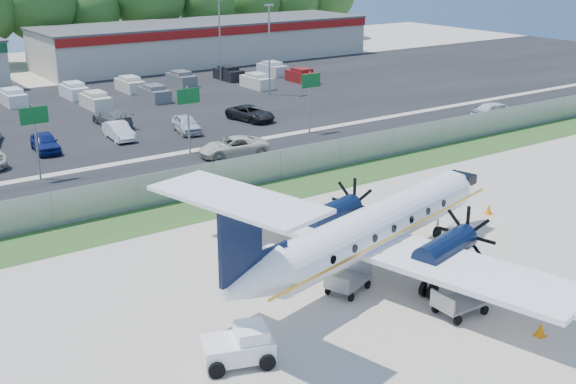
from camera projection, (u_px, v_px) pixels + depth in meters
ground at (361, 272)px, 33.88m from camera, size 170.00×170.00×0.00m
grass_verge at (231, 202)px, 43.20m from camera, size 170.00×4.00×0.02m
access_road at (178, 173)px, 48.63m from camera, size 170.00×8.00×0.02m
parking_lot at (72, 116)px, 64.93m from camera, size 170.00×32.00×0.02m
perimeter_fence at (214, 178)px, 44.43m from camera, size 120.00×0.06×1.99m
building_east at (207, 41)px, 95.23m from camera, size 44.40×12.40×5.24m
sign_left at (35, 126)px, 46.17m from camera, size 1.80×0.26×5.00m
sign_mid at (188, 105)px, 52.12m from camera, size 1.80×0.26×5.00m
sign_right at (310, 89)px, 58.08m from camera, size 1.80×0.26×5.00m
light_pole_ne at (269, 44)px, 72.52m from camera, size 0.90×0.35×9.09m
light_pole_se at (220, 34)px, 80.28m from camera, size 0.90×0.35×9.09m
aircraft at (371, 228)px, 32.75m from camera, size 20.05×19.61×6.12m
pushback_tug at (240, 345)px, 26.39m from camera, size 2.93×2.53×1.39m
baggage_cart_near at (348, 281)px, 31.82m from camera, size 2.44×1.95×1.12m
baggage_cart_far at (461, 302)px, 29.88m from camera, size 2.27×1.41×1.18m
cone_nose at (489, 209)px, 41.16m from camera, size 0.42×0.42×0.59m
cone_port_wing at (541, 329)px, 28.25m from camera, size 0.42×0.42×0.60m
cone_starboard_wing at (367, 222)px, 39.41m from camera, size 0.37×0.37×0.52m
road_car_mid at (233, 156)px, 52.64m from camera, size 5.44×3.36×1.41m
road_car_east at (496, 119)px, 63.81m from camera, size 4.90×2.72×1.58m
parked_car_b at (46, 152)px, 53.74m from camera, size 2.16×4.40×1.44m
parked_car_c at (119, 139)px, 57.19m from camera, size 1.70×4.24×1.37m
parked_car_d at (187, 132)px, 59.30m from camera, size 2.46×4.43×1.43m
parked_car_e at (251, 121)px, 63.30m from camera, size 3.09×5.10×1.32m
parked_car_g at (113, 126)px, 61.56m from camera, size 2.22×5.01×1.43m
far_parking_rows at (55, 107)px, 68.82m from camera, size 56.00×10.00×1.60m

